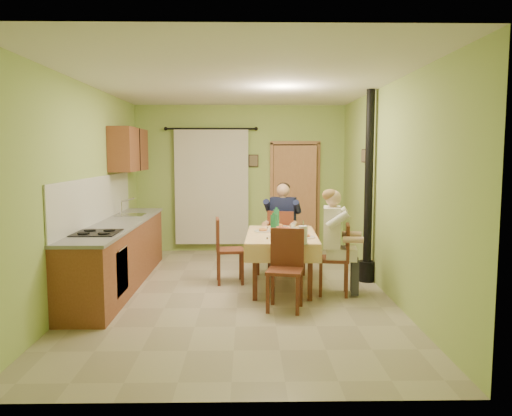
{
  "coord_description": "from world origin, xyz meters",
  "views": [
    {
      "loc": [
        0.14,
        -6.62,
        1.88
      ],
      "look_at": [
        0.25,
        0.1,
        1.15
      ],
      "focal_mm": 35.0,
      "sensor_mm": 36.0,
      "label": 1
    }
  ],
  "objects_px": {
    "chair_far": "(282,252)",
    "chair_left": "(229,263)",
    "chair_right": "(335,273)",
    "chair_near": "(285,286)",
    "dining_table": "(281,260)",
    "man_right": "(334,230)",
    "man_far": "(283,216)",
    "stove_flue": "(368,213)"
  },
  "relations": [
    {
      "from": "chair_far",
      "to": "chair_left",
      "type": "xyz_separation_m",
      "value": [
        -0.84,
        -0.79,
        -0.0
      ]
    },
    {
      "from": "chair_right",
      "to": "chair_near",
      "type": "bearing_deg",
      "value": 141.58
    },
    {
      "from": "dining_table",
      "to": "chair_right",
      "type": "bearing_deg",
      "value": -27.11
    },
    {
      "from": "chair_left",
      "to": "man_right",
      "type": "height_order",
      "value": "man_right"
    },
    {
      "from": "chair_far",
      "to": "man_right",
      "type": "height_order",
      "value": "man_right"
    },
    {
      "from": "chair_near",
      "to": "man_far",
      "type": "xyz_separation_m",
      "value": [
        0.12,
        2.09,
        0.59
      ]
    },
    {
      "from": "man_right",
      "to": "chair_right",
      "type": "bearing_deg",
      "value": -90.0
    },
    {
      "from": "man_far",
      "to": "man_right",
      "type": "bearing_deg",
      "value": -52.74
    },
    {
      "from": "man_far",
      "to": "stove_flue",
      "type": "xyz_separation_m",
      "value": [
        1.2,
        -0.76,
        0.15
      ]
    },
    {
      "from": "chair_far",
      "to": "stove_flue",
      "type": "xyz_separation_m",
      "value": [
        1.2,
        -0.74,
        0.73
      ]
    },
    {
      "from": "chair_near",
      "to": "man_right",
      "type": "bearing_deg",
      "value": -124.28
    },
    {
      "from": "man_right",
      "to": "stove_flue",
      "type": "relative_size",
      "value": 0.5
    },
    {
      "from": "chair_near",
      "to": "chair_left",
      "type": "relative_size",
      "value": 1.02
    },
    {
      "from": "stove_flue",
      "to": "chair_left",
      "type": "bearing_deg",
      "value": -178.58
    },
    {
      "from": "man_right",
      "to": "stove_flue",
      "type": "xyz_separation_m",
      "value": [
        0.61,
        0.68,
        0.15
      ]
    },
    {
      "from": "dining_table",
      "to": "chair_left",
      "type": "distance_m",
      "value": 0.79
    },
    {
      "from": "chair_far",
      "to": "chair_near",
      "type": "height_order",
      "value": "chair_far"
    },
    {
      "from": "chair_far",
      "to": "chair_right",
      "type": "distance_m",
      "value": 1.55
    },
    {
      "from": "dining_table",
      "to": "chair_right",
      "type": "xyz_separation_m",
      "value": [
        0.69,
        -0.39,
        -0.09
      ]
    },
    {
      "from": "chair_far",
      "to": "dining_table",
      "type": "bearing_deg",
      "value": -79.71
    },
    {
      "from": "man_right",
      "to": "stove_flue",
      "type": "bearing_deg",
      "value": -32.76
    },
    {
      "from": "chair_near",
      "to": "man_right",
      "type": "xyz_separation_m",
      "value": [
        0.7,
        0.66,
        0.59
      ]
    },
    {
      "from": "chair_far",
      "to": "chair_left",
      "type": "distance_m",
      "value": 1.15
    },
    {
      "from": "stove_flue",
      "to": "dining_table",
      "type": "bearing_deg",
      "value": -167.29
    },
    {
      "from": "man_right",
      "to": "stove_flue",
      "type": "height_order",
      "value": "stove_flue"
    },
    {
      "from": "chair_far",
      "to": "chair_near",
      "type": "bearing_deg",
      "value": -78.0
    },
    {
      "from": "chair_far",
      "to": "chair_left",
      "type": "relative_size",
      "value": 1.03
    },
    {
      "from": "man_far",
      "to": "man_right",
      "type": "xyz_separation_m",
      "value": [
        0.59,
        -1.44,
        0.0
      ]
    },
    {
      "from": "chair_right",
      "to": "chair_far",
      "type": "bearing_deg",
      "value": 32.03
    },
    {
      "from": "dining_table",
      "to": "man_far",
      "type": "height_order",
      "value": "man_far"
    },
    {
      "from": "chair_far",
      "to": "chair_near",
      "type": "xyz_separation_m",
      "value": [
        -0.11,
        -2.08,
        -0.0
      ]
    },
    {
      "from": "chair_far",
      "to": "man_far",
      "type": "height_order",
      "value": "man_far"
    },
    {
      "from": "chair_near",
      "to": "chair_right",
      "type": "relative_size",
      "value": 1.02
    },
    {
      "from": "man_far",
      "to": "man_right",
      "type": "distance_m",
      "value": 1.55
    },
    {
      "from": "chair_right",
      "to": "stove_flue",
      "type": "distance_m",
      "value": 1.17
    },
    {
      "from": "chair_right",
      "to": "chair_left",
      "type": "bearing_deg",
      "value": 75.4
    },
    {
      "from": "chair_right",
      "to": "man_far",
      "type": "height_order",
      "value": "man_far"
    },
    {
      "from": "dining_table",
      "to": "man_far",
      "type": "xyz_separation_m",
      "value": [
        0.09,
        1.05,
        0.5
      ]
    },
    {
      "from": "chair_near",
      "to": "stove_flue",
      "type": "height_order",
      "value": "stove_flue"
    },
    {
      "from": "man_right",
      "to": "dining_table",
      "type": "bearing_deg",
      "value": 69.12
    },
    {
      "from": "stove_flue",
      "to": "chair_far",
      "type": "bearing_deg",
      "value": 148.24
    },
    {
      "from": "dining_table",
      "to": "man_right",
      "type": "relative_size",
      "value": 1.2
    }
  ]
}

